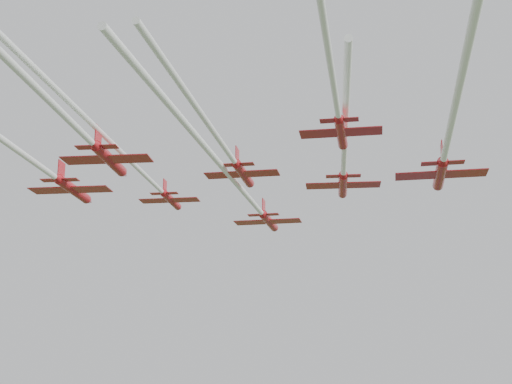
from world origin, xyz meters
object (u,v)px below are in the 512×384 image
(jet_row3_left, at_px, (17,150))
(jet_row4_left, at_px, (80,131))
(jet_row2_left, at_px, (142,172))
(jet_row2_right, at_px, (344,163))
(jet_row3_mid, at_px, (227,151))
(jet_row3_right, at_px, (449,133))
(jet_lead, at_px, (244,192))
(jet_row4_right, at_px, (329,55))

(jet_row3_left, height_order, jet_row4_left, jet_row3_left)
(jet_row2_left, xyz_separation_m, jet_row2_right, (22.48, 6.79, 0.94))
(jet_row2_left, height_order, jet_row3_mid, jet_row2_left)
(jet_row3_right, height_order, jet_row4_left, jet_row3_right)
(jet_lead, distance_m, jet_row3_left, 30.23)
(jet_row3_mid, xyz_separation_m, jet_row4_right, (14.89, -19.03, -0.01))
(jet_row2_left, height_order, jet_row2_right, jet_row2_right)
(jet_lead, relative_size, jet_row3_right, 1.18)
(jet_lead, bearing_deg, jet_row2_right, -22.84)
(jet_lead, distance_m, jet_row4_right, 39.70)
(jet_lead, xyz_separation_m, jet_row3_left, (-14.44, -26.53, -1.25))
(jet_lead, height_order, jet_row3_mid, jet_lead)
(jet_row2_right, bearing_deg, jet_row3_left, -152.95)
(jet_row3_mid, bearing_deg, jet_row3_right, -15.76)
(jet_row2_right, distance_m, jet_row4_right, 31.49)
(jet_row2_right, height_order, jet_row3_mid, jet_row2_right)
(jet_row3_mid, relative_size, jet_row4_right, 0.69)
(jet_row3_left, height_order, jet_row3_mid, jet_row3_mid)
(jet_row2_left, relative_size, jet_row3_mid, 1.24)
(jet_row4_left, bearing_deg, jet_row3_right, 6.83)
(jet_lead, xyz_separation_m, jet_row3_right, (26.14, -19.27, -1.51))
(jet_row2_right, distance_m, jet_row3_right, 19.91)
(jet_row2_left, relative_size, jet_row2_right, 1.13)
(jet_row3_left, distance_m, jet_row4_right, 34.11)
(jet_row3_mid, bearing_deg, jet_row4_right, -59.62)
(jet_lead, distance_m, jet_row2_right, 14.28)
(jet_row2_left, bearing_deg, jet_row3_left, -119.52)
(jet_row4_right, bearing_deg, jet_row3_right, 56.09)
(jet_row3_right, bearing_deg, jet_row2_left, 159.34)
(jet_row2_right, relative_size, jet_row4_right, 0.75)
(jet_row2_left, height_order, jet_row3_left, jet_row2_left)
(jet_lead, height_order, jet_row2_left, jet_lead)
(jet_row2_left, height_order, jet_row4_left, jet_row2_left)
(jet_row2_right, height_order, jet_row4_left, jet_row2_right)
(jet_row2_left, xyz_separation_m, jet_row4_right, (27.39, -24.29, -0.36))
(jet_row2_right, relative_size, jet_row3_right, 0.80)
(jet_row2_right, height_order, jet_row4_right, jet_row2_right)
(jet_row2_right, height_order, jet_row3_right, jet_row2_right)
(jet_row4_left, bearing_deg, jet_row2_left, 88.69)
(jet_lead, distance_m, jet_row3_right, 32.51)
(jet_row2_left, distance_m, jet_row3_mid, 13.56)
(jet_row2_right, bearing_deg, jet_row4_left, -137.98)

